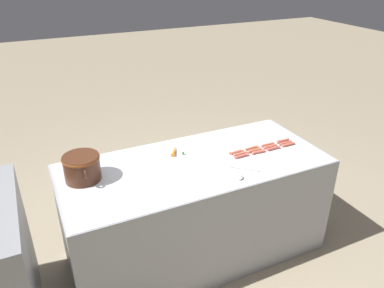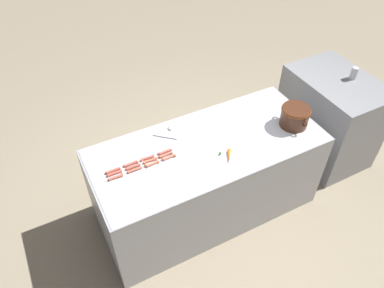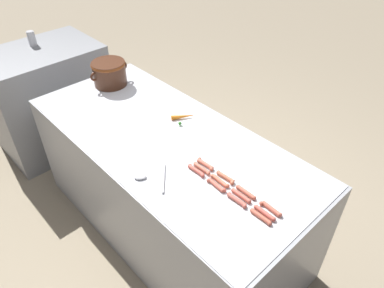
{
  "view_description": "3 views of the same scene",
  "coord_description": "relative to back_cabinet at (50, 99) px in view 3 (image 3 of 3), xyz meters",
  "views": [
    {
      "loc": [
        -2.25,
        1.09,
        2.31
      ],
      "look_at": [
        0.08,
        -0.01,
        0.99
      ],
      "focal_mm": 35.08,
      "sensor_mm": 36.0,
      "label": 1
    },
    {
      "loc": [
        1.98,
        -1.18,
        3.08
      ],
      "look_at": [
        -0.0,
        -0.15,
        0.94
      ],
      "focal_mm": 34.66,
      "sensor_mm": 36.0,
      "label": 2
    },
    {
      "loc": [
        -1.1,
        -1.43,
        2.25
      ],
      "look_at": [
        -0.0,
        -0.25,
        0.97
      ],
      "focal_mm": 33.39,
      "sensor_mm": 36.0,
      "label": 3
    }
  ],
  "objects": [
    {
      "name": "hot_dog_1",
      "position": [
        0.03,
        -2.27,
        0.4
      ],
      "size": [
        0.03,
        0.13,
        0.02
      ],
      "color": "#BF5B4C",
      "rests_on": "griddle_counter"
    },
    {
      "name": "back_cabinet",
      "position": [
        0.0,
        0.0,
        0.0
      ],
      "size": [
        0.99,
        0.68,
        0.98
      ],
      "primitive_type": "cube",
      "color": "gray",
      "rests_on": "ground_plane"
    },
    {
      "name": "bean_pot",
      "position": [
        0.24,
        -0.77,
        0.49
      ],
      "size": [
        0.33,
        0.26,
        0.19
      ],
      "color": "#472616",
      "rests_on": "griddle_counter"
    },
    {
      "name": "hot_dog_2",
      "position": [
        0.03,
        -2.12,
        0.4
      ],
      "size": [
        0.03,
        0.13,
        0.02
      ],
      "color": "#C85E4C",
      "rests_on": "griddle_counter"
    },
    {
      "name": "hot_dog_10",
      "position": [
        0.11,
        -2.11,
        0.4
      ],
      "size": [
        0.03,
        0.13,
        0.02
      ],
      "color": "#C0684A",
      "rests_on": "griddle_counter"
    },
    {
      "name": "ground_plane",
      "position": [
        0.11,
        -1.59,
        -0.49
      ],
      "size": [
        20.0,
        20.0,
        0.0
      ],
      "primitive_type": "plane",
      "color": "gray"
    },
    {
      "name": "griddle_counter",
      "position": [
        0.11,
        -1.59,
        -0.05
      ],
      "size": [
        0.91,
        2.06,
        0.87
      ],
      "color": "#9EA0A5",
      "rests_on": "ground_plane"
    },
    {
      "name": "hot_dog_7",
      "position": [
        0.06,
        -1.97,
        0.4
      ],
      "size": [
        0.03,
        0.13,
        0.02
      ],
      "color": "#C16751",
      "rests_on": "griddle_counter"
    },
    {
      "name": "hot_dog_11",
      "position": [
        0.1,
        -1.96,
        0.4
      ],
      "size": [
        0.03,
        0.13,
        0.02
      ],
      "color": "#C7654F",
      "rests_on": "griddle_counter"
    },
    {
      "name": "serving_spoon",
      "position": [
        -0.2,
        -1.82,
        0.39
      ],
      "size": [
        0.21,
        0.23,
        0.02
      ],
      "color": "#B7B7BC",
      "rests_on": "griddle_counter"
    },
    {
      "name": "hot_dog_8",
      "position": [
        0.11,
        -2.42,
        0.4
      ],
      "size": [
        0.03,
        0.13,
        0.02
      ],
      "color": "#C15E49",
      "rests_on": "griddle_counter"
    },
    {
      "name": "hot_dog_9",
      "position": [
        0.1,
        -2.26,
        0.4
      ],
      "size": [
        0.02,
        0.13,
        0.02
      ],
      "color": "#BF604A",
      "rests_on": "griddle_counter"
    },
    {
      "name": "hot_dog_3",
      "position": [
        0.03,
        -1.96,
        0.4
      ],
      "size": [
        0.03,
        0.13,
        0.02
      ],
      "color": "#CD5B4D",
      "rests_on": "griddle_counter"
    },
    {
      "name": "hot_dog_5",
      "position": [
        0.07,
        -2.26,
        0.4
      ],
      "size": [
        0.02,
        0.13,
        0.02
      ],
      "color": "#C95F4D",
      "rests_on": "griddle_counter"
    },
    {
      "name": "hot_dog_6",
      "position": [
        0.07,
        -2.11,
        0.4
      ],
      "size": [
        0.03,
        0.13,
        0.02
      ],
      "color": "#CC684C",
      "rests_on": "griddle_counter"
    },
    {
      "name": "hot_dog_4",
      "position": [
        0.06,
        -2.42,
        0.4
      ],
      "size": [
        0.03,
        0.13,
        0.02
      ],
      "color": "#C7594B",
      "rests_on": "griddle_counter"
    },
    {
      "name": "soda_can",
      "position": [
        0.03,
        0.12,
        0.55
      ],
      "size": [
        0.07,
        0.07,
        0.12
      ],
      "color": "#BCBCC1",
      "rests_on": "back_cabinet"
    },
    {
      "name": "carrot",
      "position": [
        0.33,
        -1.52,
        0.4
      ],
      "size": [
        0.16,
        0.12,
        0.03
      ],
      "color": "orange",
      "rests_on": "griddle_counter"
    },
    {
      "name": "hot_dog_0",
      "position": [
        0.03,
        -2.42,
        0.4
      ],
      "size": [
        0.02,
        0.13,
        0.02
      ],
      "color": "#C75E48",
      "rests_on": "griddle_counter"
    }
  ]
}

